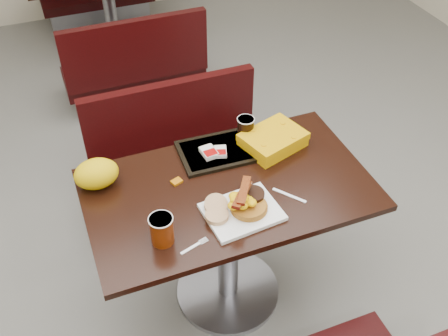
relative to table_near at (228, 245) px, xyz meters
name	(u,v)px	position (x,y,z in m)	size (l,w,h in m)	color
floor	(228,292)	(0.00, 0.00, -0.38)	(6.00, 7.00, 0.01)	gray
table_near	(228,245)	(0.00, 0.00, 0.00)	(1.20, 0.70, 0.75)	black
bench_near_n	(182,157)	(0.00, 0.70, -0.02)	(1.00, 0.46, 0.72)	black
table_far	(111,13)	(0.00, 2.60, 0.00)	(1.20, 0.70, 0.75)	black
bench_far_s	(131,56)	(0.00, 1.90, -0.02)	(1.00, 0.46, 0.72)	black
platter	(242,212)	(-0.01, -0.16, 0.38)	(0.29, 0.23, 0.02)	white
pancake_stack	(249,206)	(0.02, -0.16, 0.41)	(0.15, 0.15, 0.03)	#A8751C
sausage_patty	(253,194)	(0.05, -0.13, 0.43)	(0.09, 0.09, 0.01)	black
scrambled_eggs	(242,199)	(-0.01, -0.16, 0.45)	(0.10, 0.09, 0.05)	#FFBF05
bacon_strips	(242,194)	(-0.01, -0.16, 0.48)	(0.18, 0.08, 0.01)	#410804
muffin_bottom	(217,216)	(-0.11, -0.16, 0.40)	(0.09, 0.09, 0.02)	tan
muffin_top	(216,205)	(-0.10, -0.11, 0.41)	(0.09, 0.09, 0.02)	tan
coffee_cup_near	(162,230)	(-0.34, -0.18, 0.44)	(0.09, 0.09, 0.12)	#962B05
fork	(191,248)	(-0.25, -0.26, 0.38)	(0.12, 0.02, 0.00)	white
knife	(289,195)	(0.21, -0.14, 0.38)	(0.15, 0.01, 0.00)	white
condiment_syrup	(177,182)	(-0.20, 0.10, 0.38)	(0.04, 0.03, 0.01)	#AC5C07
tray	(218,151)	(0.04, 0.23, 0.38)	(0.35, 0.25, 0.02)	black
hashbrown_sleeve_left	(209,152)	(-0.01, 0.21, 0.40)	(0.06, 0.08, 0.02)	silver
hashbrown_sleeve_right	(220,152)	(0.04, 0.20, 0.40)	(0.05, 0.07, 0.02)	silver
coffee_cup_far	(246,128)	(0.19, 0.27, 0.44)	(0.08, 0.08, 0.10)	black
clamshell	(273,140)	(0.29, 0.18, 0.41)	(0.27, 0.20, 0.07)	#CB8E03
paper_bag	(96,174)	(-0.51, 0.21, 0.44)	(0.19, 0.14, 0.13)	yellow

